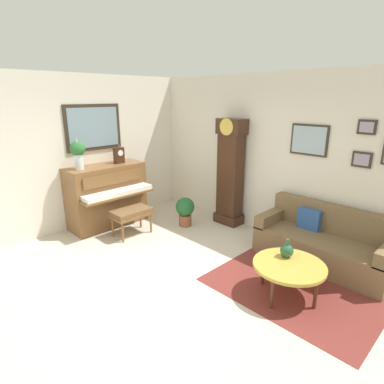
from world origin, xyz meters
TOP-DOWN VIEW (x-y plane):
  - ground_plane at (0.00, 0.00)m, footprint 6.40×6.00m
  - wall_left at (-2.60, 0.01)m, footprint 0.13×4.90m
  - wall_back at (0.02, 2.40)m, footprint 5.30×0.13m
  - area_rug at (1.38, 1.00)m, footprint 2.10×1.50m
  - piano at (-2.23, 0.42)m, footprint 0.87×1.44m
  - piano_bench at (-1.51, 0.47)m, footprint 0.42×0.70m
  - grandfather_clock at (-0.65, 2.16)m, footprint 0.52×0.34m
  - couch at (1.32, 1.96)m, footprint 1.90×0.80m
  - coffee_table at (1.39, 0.81)m, footprint 0.88×0.88m
  - mantel_clock at (-2.23, 0.74)m, footprint 0.13×0.18m
  - flower_vase at (-2.23, -0.07)m, footprint 0.26×0.26m
  - green_jug at (1.26, 0.95)m, footprint 0.17×0.17m
  - potted_plant at (-1.14, 1.44)m, footprint 0.36×0.36m

SIDE VIEW (x-z plane):
  - ground_plane at x=0.00m, z-range -0.10..0.00m
  - area_rug at x=1.38m, z-range 0.00..0.01m
  - couch at x=1.32m, z-range -0.11..0.73m
  - potted_plant at x=-1.14m, z-range 0.04..0.60m
  - piano_bench at x=-1.51m, z-range 0.17..0.65m
  - coffee_table at x=1.39m, z-range 0.19..0.63m
  - green_jug at x=1.26m, z-range 0.41..0.65m
  - piano at x=-2.23m, z-range 0.01..1.18m
  - grandfather_clock at x=-0.65m, z-range -0.05..1.98m
  - mantel_clock at x=-2.23m, z-range 1.16..1.54m
  - wall_back at x=0.02m, z-range 0.00..2.80m
  - wall_left at x=-2.60m, z-range 0.01..2.81m
  - flower_vase at x=-2.23m, z-range 1.20..1.78m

